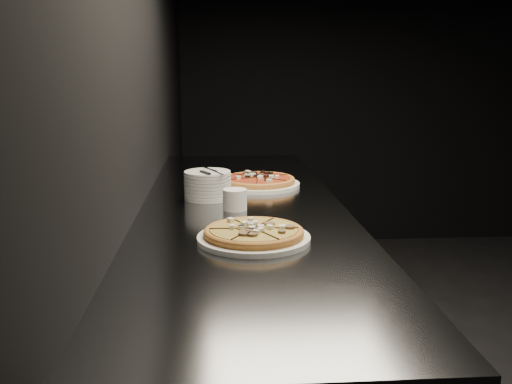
{
  "coord_description": "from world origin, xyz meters",
  "views": [
    {
      "loc": [
        -2.22,
        -2.04,
        1.41
      ],
      "look_at": [
        -2.08,
        0.01,
        0.97
      ],
      "focal_mm": 40.0,
      "sensor_mm": 36.0,
      "label": 1
    }
  ],
  "objects": [
    {
      "name": "pizza_tomato",
      "position": [
        -2.05,
        0.34,
        0.94
      ],
      "size": [
        0.4,
        0.4,
        0.04
      ],
      "rotation": [
        0.0,
        0.0,
        0.38
      ],
      "color": "white",
      "rests_on": "counter"
    },
    {
      "name": "wall_back",
      "position": [
        0.0,
        2.5,
        1.4
      ],
      "size": [
        5.0,
        0.02,
        2.8
      ],
      "primitive_type": "cube",
      "color": "black",
      "rests_on": "floor"
    },
    {
      "name": "plate_stack",
      "position": [
        -2.26,
        0.13,
        0.97
      ],
      "size": [
        0.18,
        0.18,
        0.11
      ],
      "color": "white",
      "rests_on": "counter"
    },
    {
      "name": "wall_left",
      "position": [
        -2.5,
        0.0,
        1.4
      ],
      "size": [
        0.02,
        5.0,
        2.8
      ],
      "primitive_type": "cube",
      "color": "black",
      "rests_on": "floor"
    },
    {
      "name": "counter",
      "position": [
        -2.13,
        0.0,
        0.46
      ],
      "size": [
        0.74,
        2.44,
        0.92
      ],
      "color": "slate",
      "rests_on": "floor"
    },
    {
      "name": "pizza_mushroom",
      "position": [
        -2.12,
        -0.44,
        0.94
      ],
      "size": [
        0.33,
        0.33,
        0.04
      ],
      "rotation": [
        0.0,
        0.0,
        -0.03
      ],
      "color": "white",
      "rests_on": "counter"
    },
    {
      "name": "ramekin",
      "position": [
        -2.16,
        -0.07,
        0.96
      ],
      "size": [
        0.09,
        0.09,
        0.07
      ],
      "color": "silver",
      "rests_on": "counter"
    },
    {
      "name": "cutlery",
      "position": [
        -2.25,
        0.11,
        1.03
      ],
      "size": [
        0.08,
        0.19,
        0.01
      ],
      "rotation": [
        0.0,
        0.0,
        0.49
      ],
      "color": "#B4B6BB",
      "rests_on": "plate_stack"
    }
  ]
}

